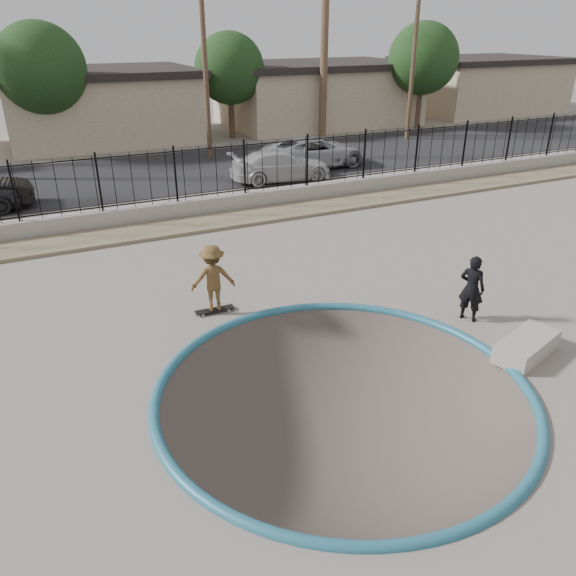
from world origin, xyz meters
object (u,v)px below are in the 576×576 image
at_px(car_c, 281,166).
at_px(concrete_ledge, 526,347).
at_px(skateboard, 215,310).
at_px(videographer, 472,288).
at_px(car_d, 315,152).
at_px(skater, 213,282).

bearing_deg(car_c, concrete_ledge, -179.64).
bearing_deg(skateboard, videographer, -26.77).
bearing_deg(car_d, videographer, 164.35).
distance_m(skateboard, car_c, 12.26).
bearing_deg(skater, car_d, -117.65).
distance_m(videographer, concrete_ledge, 1.81).
height_order(skateboard, concrete_ledge, concrete_ledge).
bearing_deg(skater, skateboard, 113.16).
distance_m(videographer, car_d, 15.27).
relative_size(concrete_ledge, car_c, 0.37).
bearing_deg(concrete_ledge, videographer, 90.00).
relative_size(skateboard, car_c, 0.21).
distance_m(skateboard, concrete_ledge, 6.83).
relative_size(concrete_ledge, car_d, 0.32).
distance_m(skater, car_d, 14.98).
bearing_deg(videographer, car_d, -45.39).
xyz_separation_m(skateboard, car_c, (6.46, 10.40, 0.60)).
bearing_deg(concrete_ledge, skater, 138.78).
relative_size(skater, car_d, 0.32).
relative_size(videographer, car_c, 0.36).
height_order(skater, car_d, skater).
distance_m(skater, car_c, 12.25).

